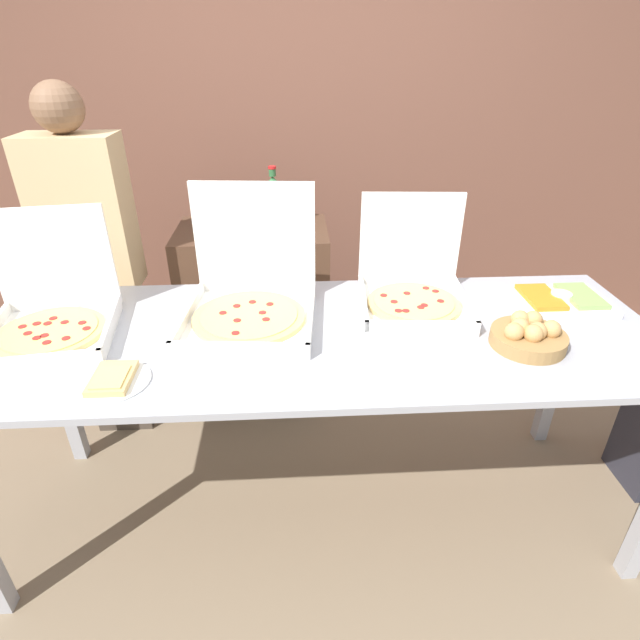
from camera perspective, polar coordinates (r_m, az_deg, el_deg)
The scene contains 14 objects.
ground_plane at distance 2.41m, azimuth -0.00°, elevation -20.49°, with size 16.00×16.00×0.00m, color #847056.
brick_wall_behind at distance 3.29m, azimuth -1.84°, elevation 21.53°, with size 10.00×0.06×2.80m.
buffet_table at distance 1.86m, azimuth -0.00°, elevation -4.03°, with size 2.47×0.88×0.92m.
pizza_box_far_right at distance 1.89m, azimuth -7.94°, elevation 2.61°, with size 0.51×0.53×0.47m.
pizza_box_near_left at distance 2.00m, azimuth 10.55°, elevation 3.65°, with size 0.44×0.45×0.41m.
pizza_box_near_right at distance 2.02m, azimuth -28.35°, elevation 0.62°, with size 0.47×0.49×0.42m.
paper_plate_front_left at distance 1.67m, azimuth -22.64°, elevation -6.28°, with size 0.23×0.23×0.03m.
veggie_tray at distance 2.20m, azimuth 25.74°, elevation 2.04°, with size 0.36×0.27×0.05m.
bread_basket at distance 1.86m, azimuth 22.73°, elevation -1.58°, with size 0.25×0.25×0.10m.
sideboard_podium at distance 2.87m, azimuth -7.18°, elevation 0.94°, with size 0.79×0.48×0.98m.
soda_bottle at distance 2.63m, azimuth -5.32°, elevation 13.29°, with size 0.10×0.10×0.32m.
soda_can_silver at distance 2.79m, azimuth -7.24°, elevation 12.45°, with size 0.07×0.07×0.12m.
soda_can_colored at distance 2.80m, azimuth -12.80°, elevation 12.03°, with size 0.07×0.07×0.12m.
person_guest_plaid at distance 2.59m, azimuth -24.18°, elevation 5.19°, with size 0.40×0.22×1.71m.
Camera 1 is at (-0.09, -1.56, 1.84)m, focal length 28.00 mm.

